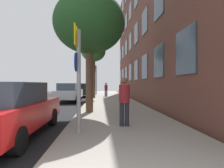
# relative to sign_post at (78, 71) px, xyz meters

# --- Properties ---
(ground_plane) EXTENTS (41.80, 41.80, 0.00)m
(ground_plane) POSITION_rel_sign_post_xyz_m (-1.92, 11.24, -1.95)
(ground_plane) COLOR #332D28
(road_asphalt) EXTENTS (7.00, 38.00, 0.01)m
(road_asphalt) POSITION_rel_sign_post_xyz_m (-4.02, 11.24, -1.95)
(road_asphalt) COLOR black
(road_asphalt) RESTS_ON ground
(sidewalk) EXTENTS (4.20, 38.00, 0.12)m
(sidewalk) POSITION_rel_sign_post_xyz_m (1.58, 11.24, -1.89)
(sidewalk) COLOR gray
(sidewalk) RESTS_ON ground
(building_facade) EXTENTS (0.56, 27.00, 14.29)m
(building_facade) POSITION_rel_sign_post_xyz_m (4.17, 10.74, 5.21)
(building_facade) COLOR brown
(building_facade) RESTS_ON ground
(sign_post) EXTENTS (0.15, 0.60, 3.15)m
(sign_post) POSITION_rel_sign_post_xyz_m (0.00, 0.00, 0.00)
(sign_post) COLOR gray
(sign_post) RESTS_ON sidewalk
(traffic_light) EXTENTS (0.43, 0.24, 3.94)m
(traffic_light) POSITION_rel_sign_post_xyz_m (-0.02, 18.93, 0.85)
(traffic_light) COLOR black
(traffic_light) RESTS_ON sidewalk
(tree_near) EXTENTS (3.67, 3.67, 6.17)m
(tree_near) POSITION_rel_sign_post_xyz_m (0.09, 4.07, 2.74)
(tree_near) COLOR brown
(tree_near) RESTS_ON sidewalk
(tree_far) EXTENTS (2.54, 2.54, 5.95)m
(tree_far) POSITION_rel_sign_post_xyz_m (-0.07, 13.47, 2.93)
(tree_far) COLOR brown
(tree_far) RESTS_ON sidewalk
(bicycle_0) EXTENTS (0.42, 1.68, 0.90)m
(bicycle_0) POSITION_rel_sign_post_xyz_m (2.06, 3.96, -1.48)
(bicycle_0) COLOR black
(bicycle_0) RESTS_ON sidewalk
(bicycle_1) EXTENTS (0.42, 1.74, 0.95)m
(bicycle_1) POSITION_rel_sign_post_xyz_m (2.49, 7.93, -1.46)
(bicycle_1) COLOR black
(bicycle_1) RESTS_ON sidewalk
(bicycle_2) EXTENTS (0.42, 1.56, 0.90)m
(bicycle_2) POSITION_rel_sign_post_xyz_m (2.48, 11.26, -1.48)
(bicycle_2) COLOR black
(bicycle_2) RESTS_ON sidewalk
(pedestrian_0) EXTENTS (0.53, 0.53, 1.68)m
(pedestrian_0) POSITION_rel_sign_post_xyz_m (1.49, 0.89, -0.87)
(pedestrian_0) COLOR #26262D
(pedestrian_0) RESTS_ON sidewalk
(pedestrian_1) EXTENTS (0.50, 0.50, 1.59)m
(pedestrian_1) POSITION_rel_sign_post_xyz_m (1.30, 15.19, -0.92)
(pedestrian_1) COLOR navy
(pedestrian_1) RESTS_ON sidewalk
(car_0) EXTENTS (1.94, 4.46, 1.62)m
(car_0) POSITION_rel_sign_post_xyz_m (-2.02, 0.15, -1.11)
(car_0) COLOR red
(car_0) RESTS_ON road_asphalt
(car_1) EXTENTS (1.98, 4.13, 1.62)m
(car_1) POSITION_rel_sign_post_xyz_m (-2.07, 10.54, -1.11)
(car_1) COLOR silver
(car_1) RESTS_ON road_asphalt
(car_2) EXTENTS (1.80, 4.15, 1.62)m
(car_2) POSITION_rel_sign_post_xyz_m (-1.57, 16.67, -1.11)
(car_2) COLOR black
(car_2) RESTS_ON road_asphalt
(car_3) EXTENTS (1.82, 4.00, 1.62)m
(car_3) POSITION_rel_sign_post_xyz_m (-1.74, 23.97, -1.11)
(car_3) COLOR red
(car_3) RESTS_ON road_asphalt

